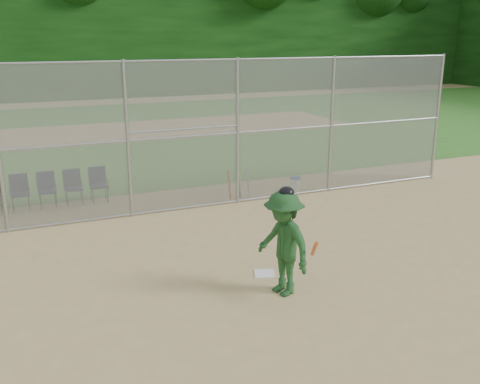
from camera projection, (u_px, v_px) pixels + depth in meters
name	position (u px, v px, depth m)	size (l,w,h in m)	color
ground	(291.00, 280.00, 10.34)	(100.00, 100.00, 0.00)	tan
grass_strip	(116.00, 132.00, 26.22)	(100.00, 100.00, 0.00)	#2D6A1F
dirt_patch_far	(116.00, 132.00, 26.22)	(24.00, 24.00, 0.00)	tan
backstop_fence	(203.00, 133.00, 14.17)	(16.09, 0.09, 4.00)	gray
treeline	(101.00, 16.00, 26.43)	(81.00, 60.00, 11.00)	black
home_plate	(264.00, 274.00, 10.59)	(0.39, 0.39, 0.02)	silver
batter_at_plate	(283.00, 243.00, 9.55)	(1.09, 1.44, 2.02)	#1D4A20
water_cooler	(295.00, 184.00, 16.28)	(0.33, 0.33, 0.42)	white
spare_bats	(239.00, 184.00, 15.50)	(0.66, 0.30, 0.84)	#D84C14
chair_2	(20.00, 193.00, 14.34)	(0.54, 0.52, 0.96)	#0F1939
chair_3	(47.00, 190.00, 14.61)	(0.54, 0.52, 0.96)	#0F1939
chair_4	(73.00, 188.00, 14.87)	(0.54, 0.52, 0.96)	#0F1939
chair_5	(99.00, 185.00, 15.13)	(0.54, 0.52, 0.96)	#0F1939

